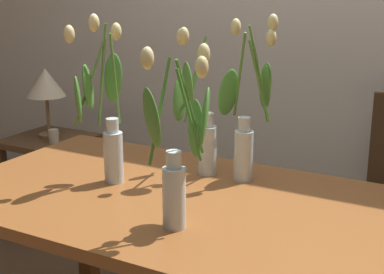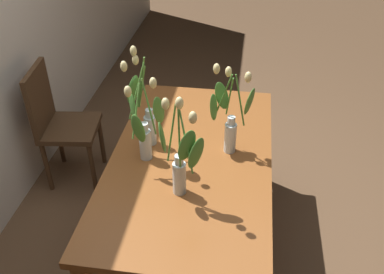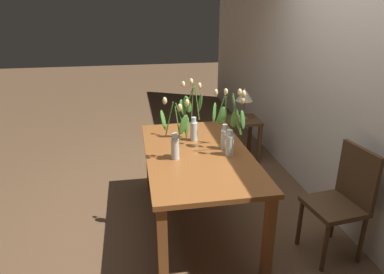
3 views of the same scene
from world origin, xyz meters
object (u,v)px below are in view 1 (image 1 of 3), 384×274
Objects in this scene: tulip_vase_1 at (248,120)px; tulip_vase_0 at (105,122)px; tulip_vase_3 at (200,127)px; tulip_vase_2 at (179,159)px; side_table at (50,157)px; table_lamp at (46,84)px; dining_table at (182,223)px; pillar_candle at (54,136)px.

tulip_vase_0 is at bearing -145.84° from tulip_vase_1.
tulip_vase_3 is (-0.17, -0.05, -0.03)m from tulip_vase_1.
tulip_vase_2 is (0.41, -0.21, -0.01)m from tulip_vase_0.
side_table is 0.42m from table_lamp.
dining_table is at bearing -31.54° from side_table.
table_lamp is 5.31× the size of pillar_candle.
dining_table reaches higher than side_table.
tulip_vase_2 is at bearing -35.52° from table_lamp.
tulip_vase_0 is at bearing -137.36° from tulip_vase_3.
tulip_vase_1 is at bearing 90.03° from tulip_vase_2.
tulip_vase_1 is 0.49m from tulip_vase_2.
tulip_vase_2 is (0.10, -0.20, 0.30)m from dining_table.
pillar_candle is (-0.97, 0.78, -0.37)m from tulip_vase_0.
table_lamp is at bearing 158.84° from tulip_vase_1.
tulip_vase_3 is (-0.06, 0.23, 0.27)m from dining_table.
side_table is (-1.38, 0.84, -0.22)m from dining_table.
tulip_vase_1 is at bearing 34.16° from tulip_vase_0.
table_lamp is (-1.08, 0.86, -0.10)m from tulip_vase_0.
dining_table is at bearing -109.95° from tulip_vase_1.
dining_table is 1.50m from pillar_candle.
tulip_vase_0 is 1.06× the size of side_table.
tulip_vase_1 is at bearing -19.77° from pillar_candle.
tulip_vase_3 is at bearing -25.41° from table_lamp.
dining_table is at bearing -31.52° from pillar_candle.
pillar_candle is (-1.22, 0.55, -0.33)m from tulip_vase_3.
tulip_vase_1 reaches higher than table_lamp.
tulip_vase_2 reaches higher than dining_table.
pillar_candle is (-1.38, 0.50, -0.36)m from tulip_vase_1.
tulip_vase_0 reaches higher than tulip_vase_3.
table_lamp is at bearing 144.48° from tulip_vase_2.
side_table is at bearing -61.03° from table_lamp.
dining_table is 0.44m from tulip_vase_0.
dining_table is at bearing -31.93° from table_lamp.
dining_table is 4.02× the size of table_lamp.
tulip_vase_1 is at bearing 17.59° from tulip_vase_3.
pillar_candle is at bearing 148.48° from dining_table.
side_table is 7.33× the size of pillar_candle.
table_lamp is (-1.33, 0.63, -0.06)m from tulip_vase_3.
table_lamp is (-0.01, 0.02, 0.42)m from side_table.
tulip_vase_0 is at bearing -38.70° from pillar_candle.
tulip_vase_2 is 0.47m from tulip_vase_3.
pillar_candle is (0.10, -0.06, 0.16)m from side_table.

